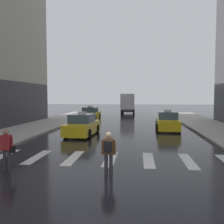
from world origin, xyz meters
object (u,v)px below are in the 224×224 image
(taxi_lead, at_px, (82,126))
(taxi_second, at_px, (167,122))
(pedestrian_with_handbag, at_px, (7,147))
(taxi_third, at_px, (90,114))
(pedestrian_with_backpack, at_px, (108,150))
(box_truck, at_px, (128,103))

(taxi_lead, distance_m, taxi_second, 7.67)
(taxi_second, xyz_separation_m, pedestrian_with_handbag, (-7.78, -12.55, 0.21))
(taxi_third, distance_m, pedestrian_with_backpack, 21.37)
(taxi_second, height_order, taxi_third, same)
(taxi_lead, height_order, pedestrian_with_handbag, taxi_lead)
(taxi_lead, xyz_separation_m, pedestrian_with_handbag, (-1.01, -8.95, 0.21))
(taxi_third, relative_size, pedestrian_with_backpack, 2.78)
(taxi_lead, distance_m, pedestrian_with_backpack, 9.77)
(taxi_second, xyz_separation_m, pedestrian_with_backpack, (-3.63, -12.85, 0.25))
(taxi_lead, relative_size, pedestrian_with_handbag, 2.80)
(box_truck, height_order, pedestrian_with_handbag, box_truck)
(taxi_third, bearing_deg, taxi_second, -43.31)
(taxi_lead, relative_size, taxi_third, 1.01)
(pedestrian_with_backpack, bearing_deg, taxi_third, 103.04)
(taxi_second, distance_m, box_truck, 20.52)
(taxi_lead, height_order, pedestrian_with_backpack, taxi_lead)
(taxi_third, distance_m, box_truck, 12.79)
(pedestrian_with_handbag, bearing_deg, taxi_third, 91.87)
(taxi_lead, xyz_separation_m, taxi_second, (6.78, 3.60, 0.00))
(taxi_second, height_order, pedestrian_with_handbag, taxi_second)
(taxi_third, bearing_deg, taxi_lead, -81.75)
(taxi_lead, height_order, taxi_third, same)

